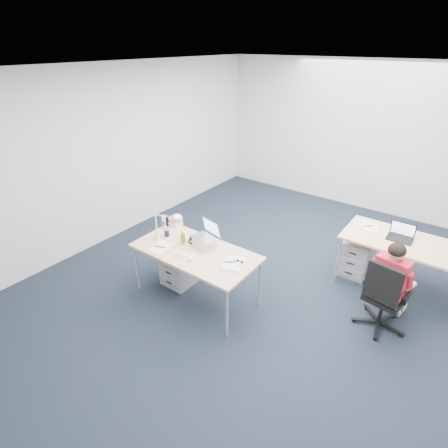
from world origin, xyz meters
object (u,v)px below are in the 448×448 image
at_px(headphones, 195,241).
at_px(sunglasses, 240,262).
at_px(desk_far, 407,245).
at_px(bear_figurine, 183,238).
at_px(seated_person, 392,282).
at_px(drawer_pedestal_far, 356,256).
at_px(dark_laptop, 401,232).
at_px(office_chair, 381,308).
at_px(water_bottle, 164,221).
at_px(cordless_phone, 167,221).
at_px(computer_mouse, 191,258).
at_px(desk_near, 195,254).
at_px(wireless_keyboard, 184,254).
at_px(drawer_pedestal_near, 181,264).
at_px(desk_lamp, 164,225).
at_px(silver_laptop, 204,235).
at_px(book_stack, 174,222).
at_px(can_koozie, 167,233).

height_order(headphones, sunglasses, headphones).
bearing_deg(desk_far, bear_figurine, -142.97).
distance_m(seated_person, drawer_pedestal_far, 1.05).
distance_m(sunglasses, dark_laptop, 2.21).
bearing_deg(headphones, office_chair, 37.66).
relative_size(drawer_pedestal_far, water_bottle, 2.80).
height_order(drawer_pedestal_far, cordless_phone, cordless_phone).
bearing_deg(computer_mouse, office_chair, 12.22).
xyz_separation_m(desk_near, seated_person, (2.13, 1.04, -0.12)).
xyz_separation_m(desk_near, wireless_keyboard, (-0.05, -0.15, 0.05)).
xyz_separation_m(headphones, cordless_phone, (-0.60, 0.10, 0.05)).
relative_size(drawer_pedestal_near, desk_lamp, 1.12).
bearing_deg(drawer_pedestal_far, cordless_phone, -145.18).
bearing_deg(cordless_phone, computer_mouse, -40.05).
xyz_separation_m(office_chair, computer_mouse, (-2.02, -1.06, 0.48)).
distance_m(drawer_pedestal_far, cordless_phone, 2.80).
xyz_separation_m(headphones, desk_lamp, (-0.31, -0.23, 0.23)).
xyz_separation_m(desk_far, headphones, (-2.25, -1.65, 0.06)).
distance_m(desk_near, desk_lamp, 0.54).
relative_size(computer_mouse, cordless_phone, 0.68).
relative_size(desk_far, wireless_keyboard, 6.25).
xyz_separation_m(drawer_pedestal_near, wireless_keyboard, (0.36, -0.30, 0.46)).
xyz_separation_m(office_chair, silver_laptop, (-2.09, -0.73, 0.63)).
bearing_deg(book_stack, drawer_pedestal_near, -35.42).
bearing_deg(silver_laptop, can_koozie, -157.03).
bearing_deg(desk_lamp, drawer_pedestal_near, 76.81).
relative_size(headphones, can_koozie, 2.08).
height_order(silver_laptop, desk_lamp, desk_lamp).
relative_size(office_chair, desk_lamp, 1.93).
height_order(seated_person, drawer_pedestal_near, seated_person).
bearing_deg(headphones, desk_far, 56.30).
height_order(bear_figurine, cordless_phone, bear_figurine).
bearing_deg(water_bottle, desk_lamp, -42.79).
xyz_separation_m(desk_near, headphones, (-0.15, 0.16, 0.06)).
height_order(headphones, can_koozie, can_koozie).
height_order(desk_far, water_bottle, water_bottle).
relative_size(drawer_pedestal_far, wireless_keyboard, 2.15).
distance_m(drawer_pedestal_near, drawer_pedestal_far, 2.55).
height_order(office_chair, wireless_keyboard, office_chair).
bearing_deg(drawer_pedestal_near, drawer_pedestal_far, 41.47).
distance_m(can_koozie, dark_laptop, 3.10).
distance_m(silver_laptop, headphones, 0.22).
height_order(seated_person, computer_mouse, seated_person).
distance_m(drawer_pedestal_near, book_stack, 0.61).
bearing_deg(water_bottle, headphones, -4.27).
relative_size(desk_far, book_stack, 7.87).
distance_m(desk_far, bear_figurine, 2.94).
bearing_deg(drawer_pedestal_near, office_chair, 16.27).
bearing_deg(silver_laptop, water_bottle, -170.77).
distance_m(drawer_pedestal_near, bear_figurine, 0.57).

